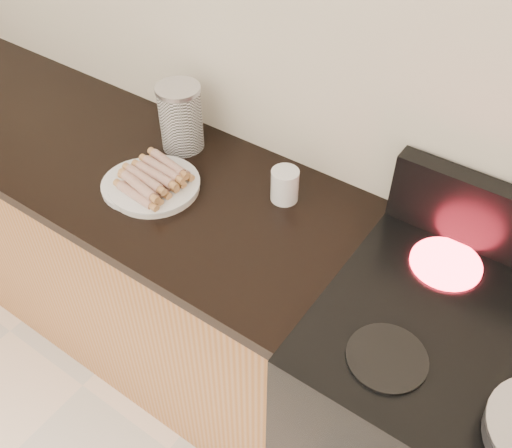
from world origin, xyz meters
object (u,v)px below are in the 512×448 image
Objects in this scene: stove at (443,437)px; side_plate at (142,184)px; mug at (285,185)px; main_plate at (155,186)px; canister at (181,117)px.

side_plate reaches higher than stove.
stove is 9.14× the size of mug.
canister reaches higher than main_plate.
side_plate is 0.42m from mug.
side_plate is at bearing -81.72° from canister.
mug is (0.37, 0.20, 0.04)m from side_plate.
canister is at bearing 108.21° from main_plate.
side_plate is 2.40× the size of mug.
mug reaches higher than main_plate.
main_plate and side_plate have the same top height.
side_plate is at bearing -177.82° from stove.
main_plate is 0.24m from canister.
stove is 1.12m from side_plate.
side_plate is 0.25m from canister.
main_plate is 1.24× the size of canister.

